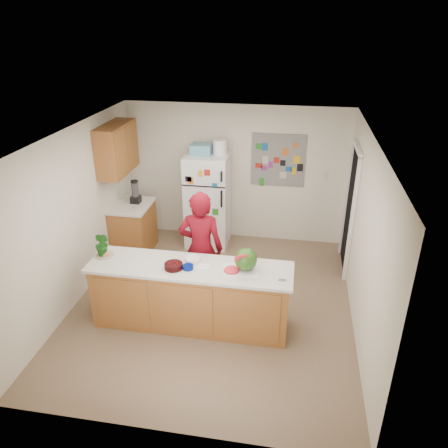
% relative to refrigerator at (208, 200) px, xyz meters
% --- Properties ---
extents(floor, '(4.00, 4.50, 0.02)m').
position_rel_refrigerator_xyz_m(floor, '(0.45, -1.88, -0.86)').
color(floor, brown).
rests_on(floor, ground).
extents(wall_back, '(4.00, 0.02, 2.50)m').
position_rel_refrigerator_xyz_m(wall_back, '(0.45, 0.38, 0.40)').
color(wall_back, beige).
rests_on(wall_back, ground).
extents(wall_left, '(0.02, 4.50, 2.50)m').
position_rel_refrigerator_xyz_m(wall_left, '(-1.56, -1.88, 0.40)').
color(wall_left, beige).
rests_on(wall_left, ground).
extents(wall_right, '(0.02, 4.50, 2.50)m').
position_rel_refrigerator_xyz_m(wall_right, '(2.46, -1.88, 0.40)').
color(wall_right, beige).
rests_on(wall_right, ground).
extents(ceiling, '(4.00, 4.50, 0.02)m').
position_rel_refrigerator_xyz_m(ceiling, '(0.45, -1.88, 1.66)').
color(ceiling, white).
rests_on(ceiling, wall_back).
extents(doorway, '(0.03, 0.85, 2.04)m').
position_rel_refrigerator_xyz_m(doorway, '(2.44, -0.43, 0.17)').
color(doorway, black).
rests_on(doorway, ground).
extents(peninsula_base, '(2.60, 0.62, 0.88)m').
position_rel_refrigerator_xyz_m(peninsula_base, '(0.25, -2.38, -0.41)').
color(peninsula_base, brown).
rests_on(peninsula_base, floor).
extents(peninsula_top, '(2.68, 0.70, 0.04)m').
position_rel_refrigerator_xyz_m(peninsula_top, '(0.25, -2.38, 0.05)').
color(peninsula_top, silver).
rests_on(peninsula_top, peninsula_base).
extents(side_counter_base, '(0.60, 0.80, 0.86)m').
position_rel_refrigerator_xyz_m(side_counter_base, '(-1.24, -0.53, -0.42)').
color(side_counter_base, brown).
rests_on(side_counter_base, floor).
extents(side_counter_top, '(0.64, 0.84, 0.04)m').
position_rel_refrigerator_xyz_m(side_counter_top, '(-1.24, -0.53, 0.03)').
color(side_counter_top, silver).
rests_on(side_counter_top, side_counter_base).
extents(upper_cabinets, '(0.35, 1.00, 0.80)m').
position_rel_refrigerator_xyz_m(upper_cabinets, '(-1.37, -0.58, 1.05)').
color(upper_cabinets, brown).
rests_on(upper_cabinets, wall_left).
extents(refrigerator, '(0.75, 0.70, 1.70)m').
position_rel_refrigerator_xyz_m(refrigerator, '(0.00, 0.00, 0.00)').
color(refrigerator, silver).
rests_on(refrigerator, floor).
extents(fridge_top_bin, '(0.35, 0.28, 0.18)m').
position_rel_refrigerator_xyz_m(fridge_top_bin, '(-0.10, 0.00, 0.94)').
color(fridge_top_bin, '#5999B2').
rests_on(fridge_top_bin, refrigerator).
extents(photo_collage, '(0.95, 0.01, 0.95)m').
position_rel_refrigerator_xyz_m(photo_collage, '(1.20, 0.36, 0.70)').
color(photo_collage, slate).
rests_on(photo_collage, wall_back).
extents(person, '(0.65, 0.44, 1.74)m').
position_rel_refrigerator_xyz_m(person, '(0.28, -1.82, 0.02)').
color(person, '#620711').
rests_on(person, floor).
extents(blender_appliance, '(0.12, 0.12, 0.38)m').
position_rel_refrigerator_xyz_m(blender_appliance, '(-1.19, -0.43, 0.24)').
color(blender_appliance, black).
rests_on(blender_appliance, side_counter_top).
extents(cutting_board, '(0.49, 0.40, 0.01)m').
position_rel_refrigerator_xyz_m(cutting_board, '(0.92, -2.37, 0.08)').
color(cutting_board, white).
rests_on(cutting_board, peninsula_top).
extents(watermelon, '(0.29, 0.29, 0.29)m').
position_rel_refrigerator_xyz_m(watermelon, '(0.98, -2.35, 0.23)').
color(watermelon, '#255617').
rests_on(watermelon, cutting_board).
extents(watermelon_slice, '(0.19, 0.19, 0.02)m').
position_rel_refrigerator_xyz_m(watermelon_slice, '(0.81, -2.42, 0.09)').
color(watermelon_slice, red).
rests_on(watermelon_slice, cutting_board).
extents(cherry_bowl, '(0.26, 0.26, 0.07)m').
position_rel_refrigerator_xyz_m(cherry_bowl, '(0.06, -2.47, 0.11)').
color(cherry_bowl, black).
rests_on(cherry_bowl, peninsula_top).
extents(white_bowl, '(0.26, 0.26, 0.06)m').
position_rel_refrigerator_xyz_m(white_bowl, '(0.26, -2.26, 0.10)').
color(white_bowl, white).
rests_on(white_bowl, peninsula_top).
extents(cobalt_bowl, '(0.17, 0.17, 0.05)m').
position_rel_refrigerator_xyz_m(cobalt_bowl, '(0.25, -2.45, 0.10)').
color(cobalt_bowl, '#01145E').
rests_on(cobalt_bowl, peninsula_top).
extents(plate, '(0.29, 0.29, 0.02)m').
position_rel_refrigerator_xyz_m(plate, '(-0.95, -2.31, 0.08)').
color(plate, '#AFA689').
rests_on(plate, peninsula_top).
extents(paper_towel, '(0.18, 0.17, 0.02)m').
position_rel_refrigerator_xyz_m(paper_towel, '(0.44, -2.38, 0.08)').
color(paper_towel, white).
rests_on(paper_towel, peninsula_top).
extents(keys, '(0.09, 0.04, 0.01)m').
position_rel_refrigerator_xyz_m(keys, '(1.45, -2.52, 0.08)').
color(keys, gray).
rests_on(keys, peninsula_top).
extents(potted_plant, '(0.25, 0.23, 0.37)m').
position_rel_refrigerator_xyz_m(potted_plant, '(-0.95, -2.33, 0.26)').
color(potted_plant, '#0E4011').
rests_on(potted_plant, peninsula_top).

